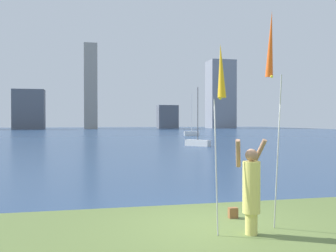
{
  "coord_description": "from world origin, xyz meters",
  "views": [
    {
      "loc": [
        -2.62,
        -7.43,
        2.18
      ],
      "look_at": [
        0.24,
        5.66,
        1.99
      ],
      "focal_mm": 40.29,
      "sensor_mm": 36.0,
      "label": 1
    }
  ],
  "objects": [
    {
      "name": "ground",
      "position": [
        0.0,
        50.95,
        -0.06
      ],
      "size": [
        120.0,
        138.0,
        0.12
      ],
      "color": "#5B7038"
    },
    {
      "name": "person",
      "position": [
        0.47,
        -0.75,
        0.9
      ],
      "size": [
        0.67,
        0.5,
        1.84
      ],
      "rotation": [
        0.0,
        0.0,
        -0.32
      ],
      "color": "#D8CC66",
      "rests_on": "ground"
    },
    {
      "name": "kite_flag_left",
      "position": [
        -0.18,
        -0.83,
        3.01
      ],
      "size": [
        0.16,
        0.52,
        3.62
      ],
      "color": "#B2B2B7",
      "rests_on": "ground"
    },
    {
      "name": "kite_flag_right",
      "position": [
        1.12,
        -0.27,
        3.66
      ],
      "size": [
        0.16,
        0.6,
        4.45
      ],
      "color": "#B2B2B7",
      "rests_on": "ground"
    },
    {
      "name": "bag",
      "position": [
        0.6,
        0.47,
        0.12
      ],
      "size": [
        0.2,
        0.13,
        0.23
      ],
      "color": "brown",
      "rests_on": "ground"
    },
    {
      "name": "sailboat_2",
      "position": [
        12.26,
        44.65,
        0.39
      ],
      "size": [
        2.23,
        1.17,
        6.01
      ],
      "color": "white",
      "rests_on": "ground"
    },
    {
      "name": "sailboat_3",
      "position": [
        6.82,
        23.67,
        0.34
      ],
      "size": [
        1.96,
        2.1,
        5.07
      ],
      "color": "silver",
      "rests_on": "ground"
    },
    {
      "name": "skyline_tower_1",
      "position": [
        -16.71,
        93.62,
        5.06
      ],
      "size": [
        7.69,
        4.27,
        10.12
      ],
      "color": "#565B66",
      "rests_on": "ground"
    },
    {
      "name": "skyline_tower_2",
      "position": [
        -1.28,
        96.39,
        11.36
      ],
      "size": [
        3.49,
        5.76,
        22.71
      ],
      "color": "gray",
      "rests_on": "ground"
    },
    {
      "name": "skyline_tower_3",
      "position": [
        19.99,
        96.49,
        3.27
      ],
      "size": [
        5.62,
        4.05,
        6.54
      ],
      "color": "#565B66",
      "rests_on": "ground"
    },
    {
      "name": "skyline_tower_4",
      "position": [
        36.3,
        97.75,
        9.92
      ],
      "size": [
        7.4,
        6.7,
        19.83
      ],
      "color": "gray",
      "rests_on": "ground"
    }
  ]
}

